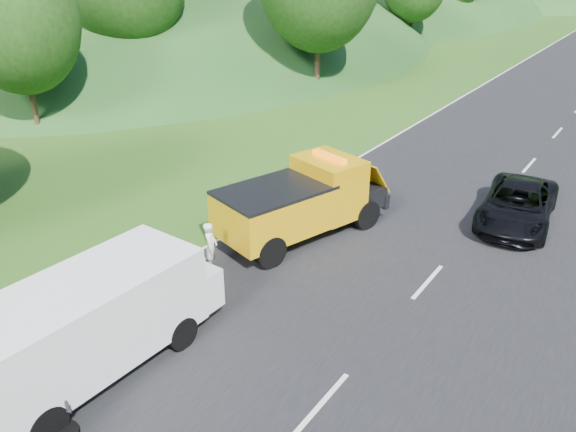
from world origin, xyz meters
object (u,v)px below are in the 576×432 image
Objects in this scene: white_van at (90,321)px; woman at (212,270)px; child at (201,282)px; passing_suv at (514,223)px; worker at (53,429)px; tow_truck at (303,200)px; suitcase at (170,252)px.

white_van is 4.33× the size of woman.
passing_suv reaches higher than child.
woman is 1.01× the size of worker.
white_van reaches higher than worker.
child is at bearing -84.37° from tow_truck.
white_van is 1.37× the size of passing_suv.
white_van is (-0.17, -8.52, 0.08)m from tow_truck.
woman is at bearing 10.40° from suitcase.
child is (-0.81, -4.28, -1.31)m from tow_truck.
white_van reaches higher than passing_suv.
white_van is 4.35× the size of worker.
suitcase is at bearing 118.30° from white_van.
tow_truck reaches higher than white_van.
tow_truck is 7.86m from passing_suv.
tow_truck is at bearing -45.57° from woman.
white_van is at bearing -62.30° from child.
passing_suv is (5.97, 13.65, -1.39)m from white_van.
woman is at bearing -88.70° from tow_truck.
passing_suv is (6.77, 8.74, 0.00)m from woman.
child is 11.50m from passing_suv.
tow_truck is 4.09× the size of woman.
worker is at bearing -58.03° from child.
tow_truck is at bearing 98.37° from child.
worker is (1.52, -6.64, 0.00)m from woman.
child is 0.21× the size of passing_suv.
child is at bearing 162.72° from woman.
woman is at bearing -134.10° from passing_suv.
tow_truck is at bearing 57.36° from suitcase.
tow_truck reaches higher than woman.
worker is 0.32× the size of passing_suv.
woman is at bearing 74.96° from worker.
white_van is 2.33m from worker.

